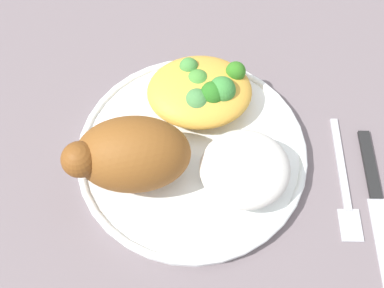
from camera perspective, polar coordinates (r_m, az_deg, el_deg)
ground_plane at (r=0.49m, az=0.00°, el=-1.44°), size 2.00×2.00×0.00m
plate at (r=0.49m, az=0.00°, el=-0.99°), size 0.25×0.25×0.02m
roasted_chicken at (r=0.44m, az=-7.78°, el=-1.33°), size 0.12×0.07×0.07m
rice_pile at (r=0.45m, az=6.67°, el=-3.09°), size 0.09×0.09×0.04m
mac_cheese_with_broccoli at (r=0.50m, az=1.20°, el=6.74°), size 0.12×0.10×0.05m
fork at (r=0.50m, az=18.60°, el=-4.77°), size 0.02×0.14×0.01m
knife at (r=0.51m, az=22.16°, el=-6.19°), size 0.03×0.19×0.01m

